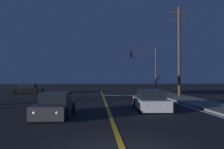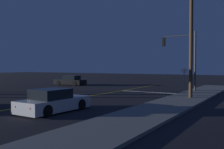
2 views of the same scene
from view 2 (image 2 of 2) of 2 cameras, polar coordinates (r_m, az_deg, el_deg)
The scene contains 9 objects.
sidewalk_right at distance 15.25m, azimuth 9.05°, elevation -7.88°, with size 3.20×43.92×0.15m, color slate.
lane_line_center at distance 19.60m, azimuth -13.06°, elevation -5.94°, with size 0.20×41.48×0.01m, color gold.
lane_line_edge_right at distance 16.03m, azimuth 2.85°, elevation -7.63°, with size 0.16×41.48×0.01m, color silver.
stop_bar at distance 26.86m, azimuth 8.17°, elevation -3.81°, with size 6.31×0.50×0.01m, color silver.
car_lead_oncoming_silver at distance 15.56m, azimuth -12.64°, elevation -5.81°, with size 2.07×4.51×1.34m.
car_parked_curb_black at distance 36.86m, azimuth -9.05°, elevation -1.39°, with size 4.59×1.90×1.34m.
traffic_signal_near_right at distance 28.03m, azimuth 15.28°, elevation 4.72°, with size 3.54×0.28×6.18m.
utility_pole_right at distance 21.76m, azimuth 16.86°, elevation 8.37°, with size 1.66×0.29×9.89m.
street_sign_corner at distance 25.08m, azimuth 15.46°, elevation -0.51°, with size 0.56×0.06×2.45m.
Camera 2 is at (13.52, -1.74, 2.64)m, focal length 41.98 mm.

